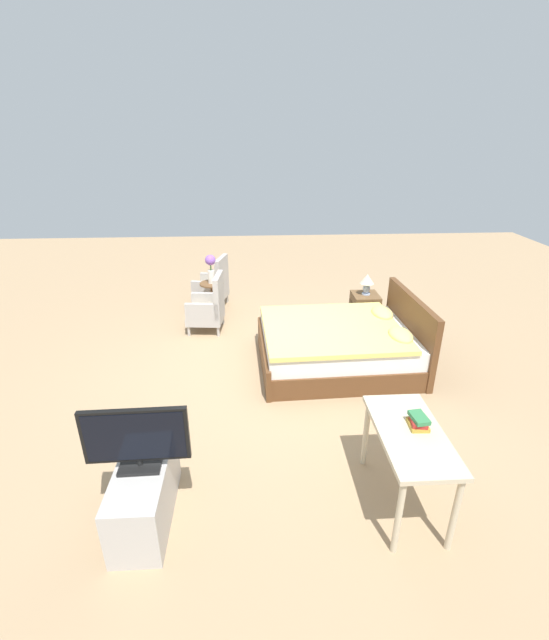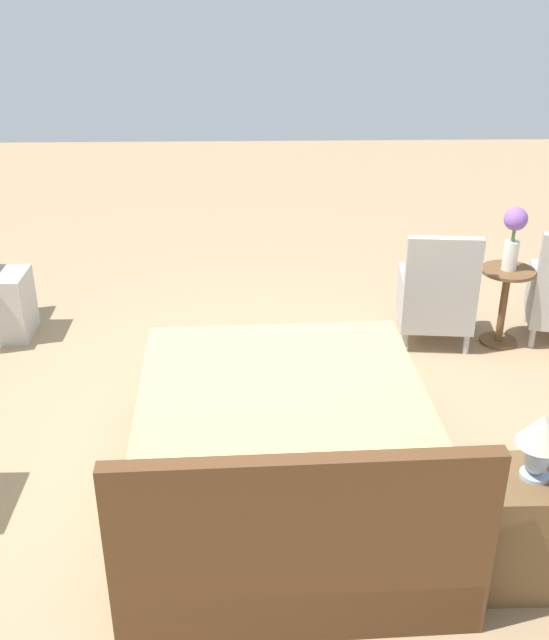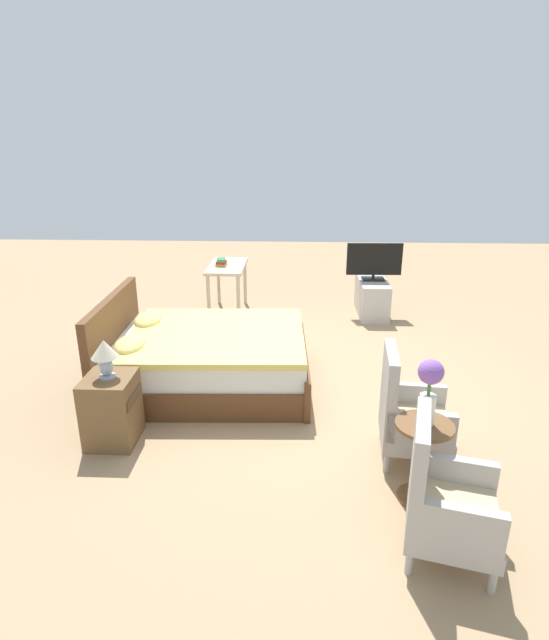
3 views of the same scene
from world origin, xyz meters
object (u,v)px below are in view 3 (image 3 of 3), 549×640
(bed, at_px, (205,358))
(armchair_by_window_left, at_px, (444,502))
(armchair_by_window_right, at_px, (409,416))
(side_table, at_px, (422,453))
(vanity_desk, at_px, (227,272))
(tv_flatscreen, at_px, (374,261))
(table_lamp, at_px, (105,353))
(book_stack, at_px, (221,262))
(flower_vase, at_px, (429,385))
(nightstand, at_px, (112,409))
(tv_stand, at_px, (372,297))

(bed, distance_m, armchair_by_window_left, 2.90)
(bed, height_order, armchair_by_window_left, bed)
(bed, distance_m, armchair_by_window_right, 2.22)
(armchair_by_window_right, bearing_deg, side_table, 177.75)
(armchair_by_window_left, distance_m, vanity_desk, 4.98)
(armchair_by_window_left, distance_m, tv_flatscreen, 4.65)
(table_lamp, height_order, vanity_desk, table_lamp)
(vanity_desk, bearing_deg, book_stack, 128.41)
(armchair_by_window_right, height_order, flower_vase, flower_vase)
(armchair_by_window_right, bearing_deg, armchair_by_window_left, -179.91)
(vanity_desk, bearing_deg, armchair_by_window_right, -151.84)
(flower_vase, xyz_separation_m, tv_flatscreen, (4.14, -0.24, -0.10))
(armchair_by_window_right, distance_m, book_stack, 4.07)
(table_lamp, xyz_separation_m, vanity_desk, (3.45, -0.53, -0.18))
(armchair_by_window_left, distance_m, book_stack, 4.97)
(bed, bearing_deg, book_stack, 3.54)
(side_table, distance_m, table_lamp, 2.55)
(flower_vase, height_order, nightstand, flower_vase)
(bed, relative_size, table_lamp, 6.32)
(bed, height_order, armchair_by_window_right, bed)
(flower_vase, bearing_deg, side_table, 26.57)
(nightstand, bearing_deg, tv_stand, -37.40)
(side_table, height_order, flower_vase, flower_vase)
(nightstand, height_order, tv_stand, nightstand)
(armchair_by_window_right, distance_m, tv_stand, 3.63)
(flower_vase, height_order, tv_flatscreen, flower_vase)
(bed, distance_m, side_table, 2.53)
(tv_flatscreen, xyz_separation_m, vanity_desk, (-0.04, 2.14, -0.18))
(flower_vase, distance_m, table_lamp, 2.51)
(tv_stand, bearing_deg, bed, 139.12)
(armchair_by_window_left, relative_size, nightstand, 1.54)
(armchair_by_window_left, distance_m, table_lamp, 2.74)
(armchair_by_window_left, relative_size, tv_stand, 0.96)
(nightstand, xyz_separation_m, tv_flatscreen, (3.49, -2.67, 0.51))
(vanity_desk, height_order, book_stack, book_stack)
(flower_vase, bearing_deg, book_stack, 26.03)
(flower_vase, xyz_separation_m, nightstand, (0.64, 2.43, -0.61))
(armchair_by_window_right, relative_size, nightstand, 1.54)
(bed, distance_m, book_stack, 2.35)
(table_lamp, xyz_separation_m, tv_stand, (3.49, -2.67, -0.55))
(armchair_by_window_left, height_order, tv_stand, armchair_by_window_left)
(vanity_desk, xyz_separation_m, book_stack, (-0.06, 0.07, 0.16))
(side_table, bearing_deg, flower_vase, -153.43)
(nightstand, height_order, book_stack, book_stack)
(nightstand, bearing_deg, flower_vase, -104.82)
(table_lamp, bearing_deg, book_stack, -7.68)
(side_table, height_order, vanity_desk, vanity_desk)
(armchair_by_window_left, relative_size, tv_flatscreen, 1.15)
(armchair_by_window_right, xyz_separation_m, nightstand, (0.13, 2.45, -0.08))
(table_lamp, xyz_separation_m, tv_flatscreen, (3.49, -2.67, -0.01))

